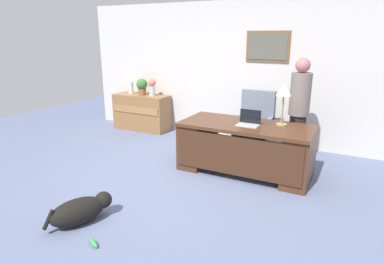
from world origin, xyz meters
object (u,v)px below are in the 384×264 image
credenza (142,112)px  person_standing (299,111)px  armchair (255,127)px  vase_empty (131,88)px  dog_toy_bone (93,243)px  desk_lamp (284,92)px  desk (245,147)px  laptop (249,121)px  dog_lying (81,210)px  dog_toy_plush (86,205)px  vase_with_flowers (152,86)px  potted_plant (142,86)px

credenza → person_standing: size_ratio=0.73×
credenza → armchair: (2.73, -0.37, 0.10)m
armchair → vase_empty: 3.05m
armchair → dog_toy_bone: 3.51m
desk_lamp → desk: bearing=-157.4°
dog_toy_bone → laptop: bearing=72.2°
dog_lying → dog_toy_plush: dog_lying is taller
vase_with_flowers → desk: bearing=-26.8°
desk → person_standing: person_standing is taller
desk → armchair: size_ratio=1.76×
desk_lamp → dog_toy_plush: size_ratio=4.19×
dog_lying → credenza: bearing=115.6°
desk → vase_empty: (-3.13, 1.30, 0.50)m
vase_empty → laptop: bearing=-22.2°
armchair → desk_lamp: bearing=-49.5°
laptop → potted_plant: bearing=155.7°
dog_toy_plush → dog_toy_bone: bearing=-40.5°
vase_with_flowers → dog_toy_plush: bearing=-70.0°
desk_lamp → vase_with_flowers: bearing=160.2°
credenza → laptop: 3.22m
potted_plant → credenza: bearing=-177.7°
armchair → vase_empty: armchair is taller
vase_with_flowers → dog_toy_plush: vase_with_flowers is taller
potted_plant → dog_toy_bone: (2.08, -3.79, -0.96)m
vase_empty → armchair: bearing=-7.0°
desk_lamp → vase_empty: size_ratio=2.22×
desk_lamp → potted_plant: bearing=161.7°
vase_empty → dog_toy_plush: vase_empty is taller
desk → laptop: bearing=-4.5°
vase_empty → potted_plant: (0.30, 0.00, 0.06)m
armchair → credenza: bearing=172.3°
vase_with_flowers → dog_toy_bone: 4.31m
desk_lamp → dog_toy_plush: (-1.87, -2.15, -1.24)m
laptop → potted_plant: (-2.88, 1.30, 0.16)m
credenza → armchair: size_ratio=1.13×
dog_lying → potted_plant: 3.99m
credenza → dog_toy_bone: bearing=-60.9°
armchair → dog_toy_bone: size_ratio=5.74×
person_standing → potted_plant: 3.50m
dog_lying → desk_lamp: desk_lamp is taller
dog_lying → laptop: bearing=61.3°
vase_with_flowers → dog_toy_plush: (1.18, -3.25, -0.97)m
vase_empty → person_standing: bearing=-8.1°
desk_lamp → dog_toy_plush: bearing=-130.9°
person_standing → dog_toy_plush: size_ratio=11.55×
vase_with_flowers → desk_lamp: bearing=-19.8°
armchair → vase_with_flowers: bearing=171.4°
credenza → laptop: size_ratio=3.96×
desk → potted_plant: potted_plant is taller
desk → credenza: 3.14m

